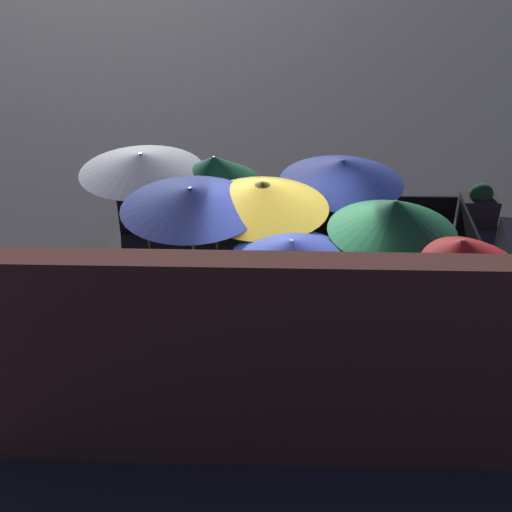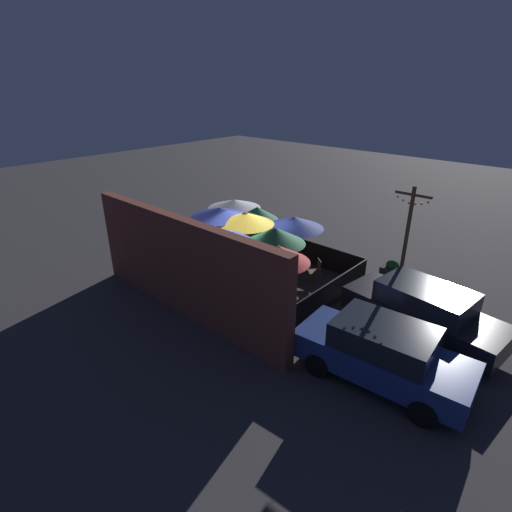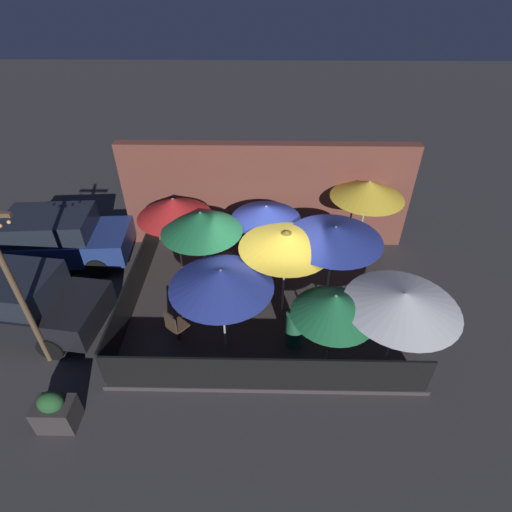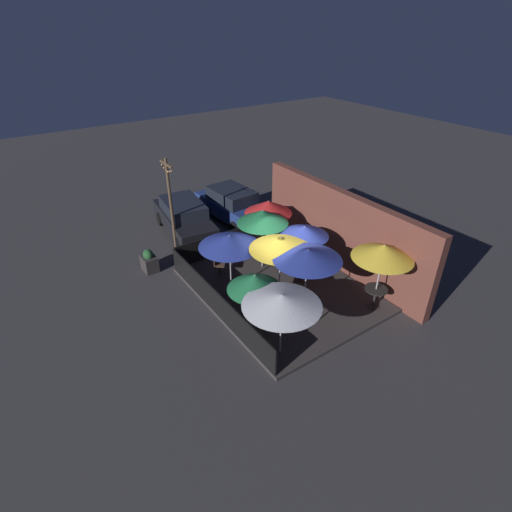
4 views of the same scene
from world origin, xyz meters
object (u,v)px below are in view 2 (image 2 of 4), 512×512
object	(u,v)px
patio_umbrella_2	(278,254)
parked_car_1	(382,353)
patio_umbrella_8	(245,218)
patio_umbrella_5	(294,222)
patron_0	(260,251)
patio_umbrella_4	(257,213)
dining_table_0	(227,274)
parked_car_0	(423,311)
patio_umbrella_1	(154,219)
dining_table_1	(158,260)
light_post	(405,244)
patio_umbrella_3	(234,204)
patio_umbrella_7	(276,236)
patio_umbrella_6	(220,212)
planter_box	(391,273)
patio_chair_0	(248,289)
patio_chair_1	(316,271)
patio_umbrella_0	(226,235)

from	to	relation	value
patio_umbrella_2	parked_car_1	world-z (taller)	patio_umbrella_2
patio_umbrella_8	parked_car_1	xyz separation A→B (m)	(-6.57, 2.05, -1.48)
patio_umbrella_5	patron_0	size ratio (longest dim) A/B	1.96
patio_umbrella_5	patio_umbrella_8	distance (m)	1.81
patio_umbrella_4	dining_table_0	world-z (taller)	patio_umbrella_4
patio_umbrella_4	parked_car_0	size ratio (longest dim) A/B	0.44
patio_umbrella_8	patron_0	distance (m)	2.02
patio_umbrella_1	dining_table_1	bearing A→B (deg)	0.00
dining_table_1	light_post	bearing A→B (deg)	-152.85
patio_umbrella_3	patio_umbrella_7	world-z (taller)	patio_umbrella_7
patio_umbrella_3	patio_umbrella_4	bearing A→B (deg)	-179.17
patio_umbrella_6	parked_car_1	xyz separation A→B (m)	(-7.69, 1.84, -1.52)
patio_umbrella_2	dining_table_1	bearing A→B (deg)	9.31
patio_umbrella_8	patio_umbrella_3	bearing A→B (deg)	-36.58
patio_umbrella_7	planter_box	world-z (taller)	patio_umbrella_7
patio_umbrella_7	light_post	size ratio (longest dim) A/B	0.60
patio_umbrella_5	dining_table_0	bearing A→B (deg)	70.46
patio_umbrella_2	patio_umbrella_3	size ratio (longest dim) A/B	1.03
patio_umbrella_1	parked_car_1	distance (m)	9.02
patio_chair_0	parked_car_1	xyz separation A→B (m)	(-4.90, 0.43, 0.20)
patio_umbrella_7	patio_umbrella_6	bearing A→B (deg)	-8.23
patio_umbrella_5	parked_car_0	bearing A→B (deg)	173.01
patio_chair_1	light_post	distance (m)	3.37
patio_umbrella_6	patio_chair_1	bearing A→B (deg)	-160.51
patio_umbrella_1	dining_table_1	distance (m)	1.63
patio_umbrella_7	dining_table_1	xyz separation A→B (m)	(4.31, 1.71, -1.63)
patio_umbrella_1	patio_umbrella_4	size ratio (longest dim) A/B	1.19
patio_umbrella_2	patio_umbrella_5	bearing A→B (deg)	-61.77
patio_umbrella_0	parked_car_0	world-z (taller)	patio_umbrella_0
patio_umbrella_4	planter_box	xyz separation A→B (m)	(-5.38, -1.46, -1.51)
patio_umbrella_2	parked_car_1	xyz separation A→B (m)	(-3.75, 0.52, -1.37)
patio_umbrella_5	patron_0	distance (m)	2.22
patio_umbrella_2	patio_umbrella_4	size ratio (longest dim) A/B	1.14
patio_umbrella_5	parked_car_1	bearing A→B (deg)	148.14
patron_0	planter_box	distance (m)	5.14
patio_umbrella_0	patio_umbrella_2	bearing A→B (deg)	176.95
patio_umbrella_4	planter_box	bearing A→B (deg)	-164.86
planter_box	parked_car_0	distance (m)	3.35
patio_umbrella_0	parked_car_0	bearing A→B (deg)	-162.36
patio_umbrella_7	patio_umbrella_8	distance (m)	2.10
patio_umbrella_1	patio_umbrella_8	world-z (taller)	patio_umbrella_1
dining_table_0	parked_car_0	size ratio (longest dim) A/B	0.21
patio_umbrella_8	light_post	size ratio (longest dim) A/B	0.59
dining_table_0	patio_umbrella_3	bearing A→B (deg)	-48.87
patio_umbrella_3	dining_table_0	distance (m)	4.28
patio_umbrella_4	patron_0	bearing A→B (deg)	138.43
patio_umbrella_4	patio_umbrella_7	distance (m)	3.74
patio_umbrella_7	dining_table_0	bearing A→B (deg)	25.58
patio_umbrella_1	patio_umbrella_7	xyz separation A→B (m)	(-4.31, -1.71, -0.00)
dining_table_0	patio_chair_0	distance (m)	1.25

